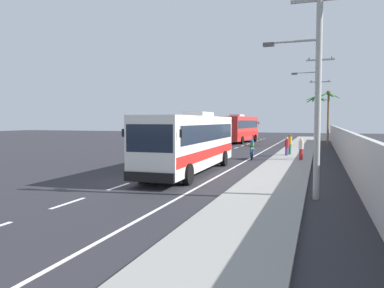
# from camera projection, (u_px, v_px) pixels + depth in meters

# --- Properties ---
(ground_plane) EXTENTS (160.00, 160.00, 0.00)m
(ground_plane) POSITION_uv_depth(u_px,v_px,m) (132.00, 182.00, 18.71)
(ground_plane) COLOR #28282D
(sidewalk_kerb) EXTENTS (3.20, 90.00, 0.14)m
(sidewalk_kerb) POSITION_uv_depth(u_px,v_px,m) (287.00, 164.00, 25.95)
(sidewalk_kerb) COLOR gray
(sidewalk_kerb) RESTS_ON ground
(lane_markings) EXTENTS (3.73, 71.00, 0.01)m
(lane_markings) POSITION_uv_depth(u_px,v_px,m) (236.00, 157.00, 31.65)
(lane_markings) COLOR white
(lane_markings) RESTS_ON ground
(boundary_wall) EXTENTS (0.24, 60.00, 2.43)m
(boundary_wall) POSITION_uv_depth(u_px,v_px,m) (343.00, 145.00, 28.43)
(boundary_wall) COLOR #B2B2AD
(boundary_wall) RESTS_ON ground
(coach_bus_foreground) EXTENTS (3.04, 12.28, 3.63)m
(coach_bus_foreground) POSITION_uv_depth(u_px,v_px,m) (191.00, 141.00, 22.15)
(coach_bus_foreground) COLOR silver
(coach_bus_foreground) RESTS_ON ground
(coach_bus_far_lane) EXTENTS (3.67, 11.20, 3.92)m
(coach_bus_far_lane) POSITION_uv_depth(u_px,v_px,m) (240.00, 128.00, 51.96)
(coach_bus_far_lane) COLOR red
(coach_bus_far_lane) RESTS_ON ground
(motorcycle_beside_bus) EXTENTS (0.56, 1.96, 1.58)m
(motorcycle_beside_bus) POSITION_uv_depth(u_px,v_px,m) (252.00, 151.00, 29.71)
(motorcycle_beside_bus) COLOR black
(motorcycle_beside_bus) RESTS_ON ground
(pedestrian_near_kerb) EXTENTS (0.36, 0.36, 1.76)m
(pedestrian_near_kerb) POSITION_uv_depth(u_px,v_px,m) (290.00, 144.00, 32.33)
(pedestrian_near_kerb) COLOR #2D7A47
(pedestrian_near_kerb) RESTS_ON sidewalk_kerb
(pedestrian_midwalk) EXTENTS (0.36, 0.36, 1.56)m
(pedestrian_midwalk) POSITION_uv_depth(u_px,v_px,m) (287.00, 146.00, 31.43)
(pedestrian_midwalk) COLOR #75388E
(pedestrian_midwalk) RESTS_ON sidewalk_kerb
(pedestrian_far_walk) EXTENTS (0.36, 0.36, 1.66)m
(pedestrian_far_walk) POSITION_uv_depth(u_px,v_px,m) (301.00, 148.00, 27.83)
(pedestrian_far_walk) COLOR red
(pedestrian_far_walk) RESTS_ON sidewalk_kerb
(utility_pole_nearest) EXTENTS (3.21, 0.24, 8.60)m
(utility_pole_nearest) POSITION_uv_depth(u_px,v_px,m) (316.00, 82.00, 14.34)
(utility_pole_nearest) COLOR #9E9E99
(utility_pole_nearest) RESTS_ON ground
(utility_pole_mid) EXTENTS (3.13, 0.24, 9.45)m
(utility_pole_mid) POSITION_uv_depth(u_px,v_px,m) (319.00, 96.00, 28.46)
(utility_pole_mid) COLOR #9E9E99
(utility_pole_mid) RESTS_ON ground
(utility_pole_far) EXTENTS (2.34, 0.24, 8.93)m
(utility_pole_far) POSITION_uv_depth(u_px,v_px,m) (319.00, 107.00, 42.63)
(utility_pole_far) COLOR #9E9E99
(utility_pole_far) RESTS_ON ground
(palm_nearest) EXTENTS (3.22, 3.28, 6.80)m
(palm_nearest) POSITION_uv_depth(u_px,v_px,m) (317.00, 107.00, 52.35)
(palm_nearest) COLOR brown
(palm_nearest) RESTS_ON ground
(palm_second) EXTENTS (2.64, 2.67, 6.66)m
(palm_second) POSITION_uv_depth(u_px,v_px,m) (328.00, 106.00, 44.26)
(palm_second) COLOR brown
(palm_second) RESTS_ON ground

